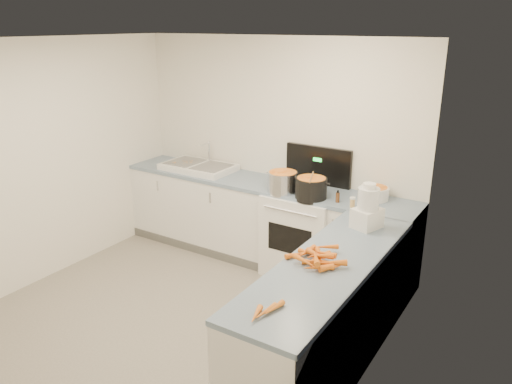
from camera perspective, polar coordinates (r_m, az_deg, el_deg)
The scene contains 19 objects.
floor at distance 4.74m, azimuth -10.58°, elevation -15.19°, with size 3.50×4.00×0.00m, color gray, non-canonical shape.
ceiling at distance 3.95m, azimuth -12.83°, elevation 16.52°, with size 3.50×4.00×0.00m, color white, non-canonical shape.
wall_back at distance 5.72m, azimuth 2.28°, elevation 4.89°, with size 3.50×2.50×0.00m, color white, non-canonical shape.
wall_left at distance 5.50m, azimuth -24.99°, elevation 2.53°, with size 4.00×2.50×0.00m, color white, non-canonical shape.
wall_right at distance 3.30m, azimuth 11.25°, elevation -6.31°, with size 4.00×2.50×0.00m, color white, non-canonical shape.
counter_back at distance 5.72m, azimuth 0.67°, elevation -3.33°, with size 3.50×0.62×0.94m.
counter_right at distance 4.01m, azimuth 8.05°, elevation -13.93°, with size 0.62×2.20×0.94m.
stove at distance 5.46m, azimuth 5.52°, elevation -4.49°, with size 0.76×0.65×1.36m.
sink at distance 6.05m, azimuth -6.60°, elevation 2.88°, with size 0.86×0.52×0.31m.
steel_pot at distance 5.22m, azimuth 3.07°, elevation 1.07°, with size 0.32×0.32×0.23m, color silver.
black_pot at distance 5.06m, azimuth 6.31°, elevation 0.36°, with size 0.32×0.32×0.23m, color black.
wooden_spoon at distance 5.02m, azimuth 6.36°, elevation 1.70°, with size 0.02×0.02×0.37m, color #AD7A47.
mixing_bowl at distance 5.14m, azimuth 13.39°, elevation -0.12°, with size 0.28×0.28×0.13m, color white.
extract_bottle at distance 4.98m, azimuth 9.31°, elevation -0.63°, with size 0.04×0.04×0.10m, color #593319.
spice_jar at distance 4.88m, azimuth 10.96°, elevation -1.24°, with size 0.05×0.05×0.08m, color #E5B266.
food_processor at distance 4.38m, azimuth 12.64°, elevation -1.88°, with size 0.26×0.29×0.40m.
carrot_pile at distance 3.75m, azimuth 7.04°, elevation -7.49°, with size 0.47×0.45×0.09m.
peeled_carrots at distance 3.13m, azimuth 1.11°, elevation -13.45°, with size 0.13×0.30×0.04m.
peelings at distance 6.14m, azimuth -7.95°, elevation 3.45°, with size 0.21×0.28×0.01m.
Camera 1 is at (2.77, -2.81, 2.63)m, focal length 35.00 mm.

